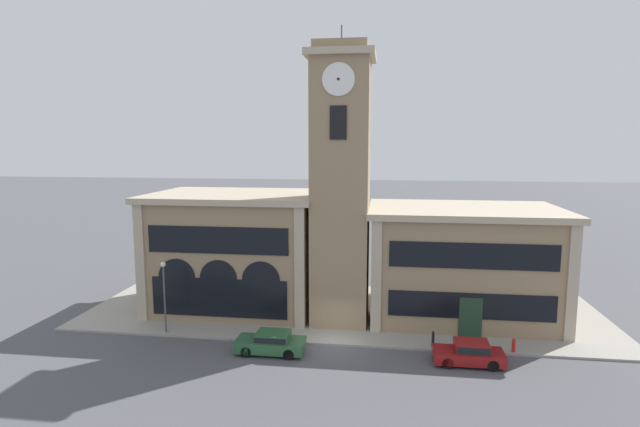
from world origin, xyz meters
The scene contains 10 objects.
ground_plane centered at (0.00, 0.00, 0.00)m, with size 300.00×300.00×0.00m, color #4C4C51.
sidewalk_kerb centered at (0.00, 6.74, 0.07)m, with size 39.09×13.48×0.15m.
clock_tower centered at (0.00, 4.51, 9.90)m, with size 4.67×4.67×20.88m.
town_hall_left_wing centered at (-8.46, 6.97, 4.59)m, with size 13.05×9.65×9.13m.
town_hall_right_wing centered at (8.91, 6.98, 4.18)m, with size 13.96×9.65×8.30m.
parked_car_near centered at (-3.72, -1.56, 0.71)m, with size 4.27×1.87×1.34m.
parked_car_mid centered at (8.26, -1.56, 0.73)m, with size 4.07×1.74×1.40m.
street_lamp centered at (-11.61, 0.55, 3.44)m, with size 0.36×0.36×4.91m.
bollard centered at (6.31, 0.32, 0.67)m, with size 0.18×0.18×1.06m.
fire_hydrant centered at (11.20, 0.29, 0.57)m, with size 0.22×0.22×0.87m.
Camera 1 is at (3.28, -30.46, 12.93)m, focal length 28.00 mm.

